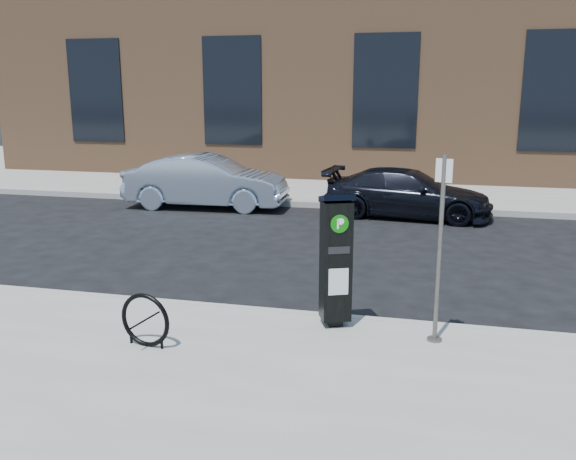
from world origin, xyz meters
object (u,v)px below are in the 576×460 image
(parking_kiosk, at_px, (336,259))
(sign_pole, at_px, (439,251))
(bike_rack, at_px, (145,320))
(car_dark, at_px, (408,193))
(car_silver, at_px, (206,181))

(parking_kiosk, xyz_separation_m, sign_pole, (1.24, -0.21, 0.23))
(bike_rack, relative_size, car_dark, 0.16)
(parking_kiosk, bearing_deg, car_dark, 63.35)
(sign_pole, bearing_deg, car_silver, 146.82)
(sign_pole, relative_size, car_dark, 0.55)
(bike_rack, distance_m, car_silver, 9.30)
(parking_kiosk, height_order, car_dark, parking_kiosk)
(sign_pole, xyz_separation_m, car_silver, (-5.93, 7.96, -0.56))
(car_silver, bearing_deg, bike_rack, -166.59)
(sign_pole, distance_m, bike_rack, 3.51)
(sign_pole, relative_size, bike_rack, 3.41)
(parking_kiosk, height_order, bike_rack, parking_kiosk)
(parking_kiosk, xyz_separation_m, bike_rack, (-2.04, -1.16, -0.56))
(car_silver, bearing_deg, sign_pole, -146.46)
(sign_pole, relative_size, car_silver, 0.53)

